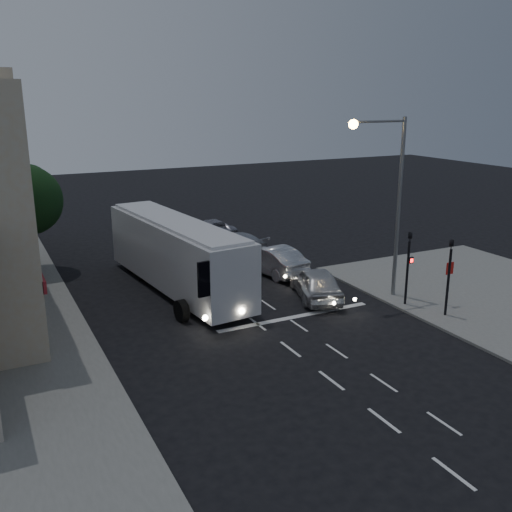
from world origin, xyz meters
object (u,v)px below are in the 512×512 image
car_sedan_b (236,243)px  car_sedan_c (209,228)px  tour_bus (176,253)px  street_tree (26,197)px  streetlight (390,188)px  traffic_signal_main (409,259)px  regulatory_sign (449,276)px  car_suv (316,283)px  car_sedan_a (272,260)px  traffic_signal_side (449,268)px

car_sedan_b → car_sedan_c: size_ratio=0.97×
tour_bus → street_tree: (-6.53, 6.77, 2.42)m
streetlight → traffic_signal_main: bearing=-79.8°
traffic_signal_main → regulatory_sign: 2.14m
car_suv → car_sedan_b: (0.03, 9.85, -0.14)m
car_sedan_a → streetlight: streetlight is taller
tour_bus → streetlight: streetlight is taller
car_sedan_a → car_sedan_c: size_ratio=1.04×
traffic_signal_main → regulatory_sign: traffic_signal_main is taller
car_suv → street_tree: size_ratio=0.78×
car_sedan_c → car_suv: bearing=78.7°
car_sedan_b → regulatory_sign: bearing=92.4°
car_sedan_c → street_tree: size_ratio=0.78×
traffic_signal_main → street_tree: street_tree is taller
traffic_signal_main → tour_bus: bearing=141.1°
traffic_signal_side → streetlight: (-0.96, 3.40, 3.31)m
tour_bus → car_suv: 7.54m
car_sedan_c → street_tree: 13.60m
regulatory_sign → streetlight: streetlight is taller
car_sedan_a → street_tree: street_tree is taller
traffic_signal_side → car_sedan_b: bearing=105.1°
tour_bus → car_sedan_a: (5.94, 0.32, -1.25)m
car_sedan_a → car_sedan_b: bearing=-99.1°
car_sedan_a → street_tree: size_ratio=0.81×
car_sedan_a → traffic_signal_side: size_ratio=1.23×
car_sedan_a → street_tree: (-12.47, 6.45, 3.67)m
traffic_signal_main → car_sedan_a: bearing=113.2°
tour_bus → car_sedan_c: 12.01m
traffic_signal_side → regulatory_sign: bearing=43.9°
car_sedan_c → streetlight: 17.37m
tour_bus → traffic_signal_side: traffic_signal_side is taller
car_sedan_c → traffic_signal_side: traffic_signal_side is taller
car_suv → regulatory_sign: 6.49m
street_tree → streetlight: bearing=-39.5°
car_sedan_c → traffic_signal_main: (3.24, -17.76, 1.75)m
tour_bus → car_suv: bearing=-42.8°
car_suv → car_sedan_c: bearing=-72.2°
car_sedan_c → traffic_signal_side: (3.94, -19.74, 1.75)m
streetlight → street_tree: 20.19m
car_sedan_b → traffic_signal_side: 15.47m
tour_bus → car_sedan_a: size_ratio=2.52×
street_tree → traffic_signal_main: bearing=-42.0°
car_sedan_a → car_sedan_c: 9.97m
regulatory_sign → traffic_signal_main: bearing=149.2°
tour_bus → car_sedan_c: (6.03, 10.29, -1.40)m
car_sedan_a → regulatory_sign: regulatory_sign is taller
traffic_signal_side → street_tree: street_tree is taller
traffic_signal_main → regulatory_sign: (1.70, -1.01, -0.82)m
car_suv → car_sedan_a: bearing=-71.8°
car_sedan_b → regulatory_sign: 14.78m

